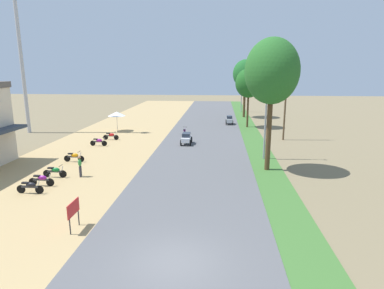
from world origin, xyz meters
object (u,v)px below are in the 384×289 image
(street_signboard, at_px, (73,210))
(median_tree_third, at_px, (245,74))
(car_sedan_white, at_px, (186,138))
(streetlamp_mid, at_px, (242,89))
(median_tree_nearest, at_px, (272,72))
(car_hatchback_silver, at_px, (229,120))
(utility_pole_near, at_px, (286,94))
(parked_motorbike_second, at_px, (42,179))
(vendor_umbrella, at_px, (117,114))
(pedestrian_on_shoulder, at_px, (80,165))
(motorbike_ahead_second, at_px, (185,131))
(streetlamp_near, at_px, (266,107))
(median_tree_second, at_px, (249,83))
(parked_motorbike_fifth, at_px, (99,141))
(parked_motorbike_fourth, at_px, (74,156))
(parked_motorbike_sixth, at_px, (111,136))
(parked_motorbike_third, at_px, (55,171))
(parked_motorbike_nearest, at_px, (30,186))

(street_signboard, relative_size, median_tree_third, 0.16)
(car_sedan_white, bearing_deg, streetlamp_mid, 75.13)
(median_tree_nearest, xyz_separation_m, car_hatchback_silver, (-2.41, 21.86, -6.97))
(utility_pole_near, xyz_separation_m, car_sedan_white, (-10.79, -3.37, -4.45))
(parked_motorbike_second, relative_size, vendor_umbrella, 0.71)
(vendor_umbrella, relative_size, car_hatchback_silver, 1.26)
(pedestrian_on_shoulder, bearing_deg, motorbike_ahead_second, 69.52)
(streetlamp_near, height_order, motorbike_ahead_second, streetlamp_near)
(vendor_umbrella, bearing_deg, median_tree_nearest, -42.08)
(median_tree_second, bearing_deg, utility_pole_near, -66.56)
(parked_motorbike_second, distance_m, vendor_umbrella, 20.61)
(parked_motorbike_fifth, distance_m, median_tree_nearest, 19.19)
(vendor_umbrella, distance_m, motorbike_ahead_second, 9.37)
(median_tree_third, bearing_deg, streetlamp_near, -90.09)
(streetlamp_mid, distance_m, utility_pole_near, 25.12)
(street_signboard, bearing_deg, motorbike_ahead_second, 83.08)
(parked_motorbike_fourth, bearing_deg, street_signboard, -65.94)
(car_sedan_white, xyz_separation_m, car_hatchback_silver, (4.93, 13.34, 0.01))
(median_tree_nearest, bearing_deg, parked_motorbike_sixth, 148.07)
(parked_motorbike_second, xyz_separation_m, streetlamp_near, (16.13, 8.49, 4.11))
(parked_motorbike_fourth, xyz_separation_m, median_tree_second, (16.32, 18.98, 5.49))
(median_tree_second, bearing_deg, median_tree_third, 88.76)
(parked_motorbike_third, relative_size, car_hatchback_silver, 0.90)
(median_tree_third, xyz_separation_m, streetlamp_near, (-0.04, -26.28, -2.43))
(median_tree_second, distance_m, motorbike_ahead_second, 11.73)
(parked_motorbike_nearest, xyz_separation_m, streetlamp_near, (16.11, 9.91, 4.11))
(median_tree_third, height_order, motorbike_ahead_second, median_tree_third)
(streetlamp_mid, distance_m, car_sedan_white, 29.46)
(parked_motorbike_fifth, height_order, vendor_umbrella, vendor_umbrella)
(parked_motorbike_second, relative_size, pedestrian_on_shoulder, 1.11)
(median_tree_third, relative_size, streetlamp_mid, 1.28)
(median_tree_second, bearing_deg, pedestrian_on_shoulder, -121.72)
(parked_motorbike_third, distance_m, parked_motorbike_fourth, 4.20)
(parked_motorbike_nearest, relative_size, median_tree_nearest, 0.18)
(median_tree_third, height_order, streetlamp_mid, median_tree_third)
(parked_motorbike_fourth, distance_m, utility_pole_near, 23.11)
(parked_motorbike_second, relative_size, parked_motorbike_fifth, 1.00)
(parked_motorbike_nearest, bearing_deg, car_hatchback_silver, 64.55)
(pedestrian_on_shoulder, xyz_separation_m, utility_pole_near, (17.57, 14.88, 4.23))
(vendor_umbrella, distance_m, streetlamp_near, 21.10)
(parked_motorbike_third, xyz_separation_m, streetlamp_mid, (16.11, 40.08, 3.77))
(vendor_umbrella, bearing_deg, parked_motorbike_second, -87.06)
(car_hatchback_silver, bearing_deg, median_tree_second, -39.77)
(parked_motorbike_fifth, distance_m, motorbike_ahead_second, 10.49)
(utility_pole_near, distance_m, car_hatchback_silver, 12.39)
(parked_motorbike_fourth, relative_size, median_tree_nearest, 0.18)
(parked_motorbike_nearest, distance_m, parked_motorbike_second, 1.42)
(car_hatchback_silver, bearing_deg, utility_pole_near, -59.55)
(parked_motorbike_sixth, distance_m, pedestrian_on_shoulder, 13.17)
(street_signboard, relative_size, car_sedan_white, 0.66)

